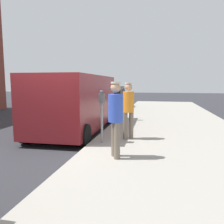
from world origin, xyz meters
The scene contains 8 objects.
ground_plane centered at (0.00, 0.00, 0.00)m, with size 80.00×80.00×0.00m, color #2D2D33.
sidewalk_slab centered at (3.50, 0.00, 0.07)m, with size 5.00×32.00×0.15m, color #9E998E.
parking_meter_near centered at (1.35, 0.42, 1.18)m, with size 0.14×0.18×1.52m.
parking_meter_far centered at (1.35, 4.50, 1.18)m, with size 0.14×0.18×1.52m.
pedestrian_in_orange centered at (2.04, 1.00, 1.15)m, with size 0.34×0.34×1.74m.
pedestrian_in_blue centered at (1.99, -0.83, 1.16)m, with size 0.34×0.34×1.75m.
parked_van centered at (-0.15, 2.44, 1.15)m, with size 2.19×5.23×2.15m.
parked_sedan_ahead centered at (-0.39, 10.38, 0.75)m, with size 2.01×4.43×1.65m.
Camera 1 is at (2.92, -5.81, 1.86)m, focal length 36.13 mm.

